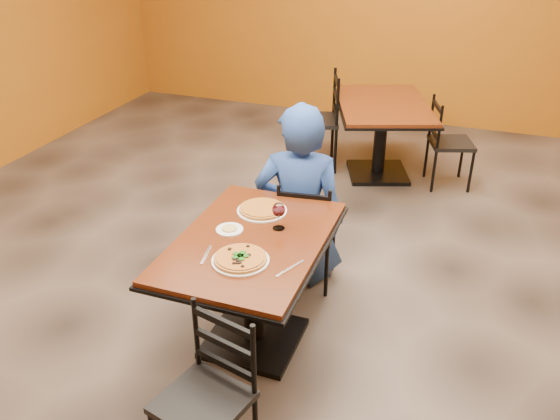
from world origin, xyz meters
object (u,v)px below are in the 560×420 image
at_px(chair_main_far, 307,231).
at_px(wine_glass, 279,215).
at_px(chair_second_left, 315,121).
at_px(pizza_far, 262,208).
at_px(diner, 300,193).
at_px(side_plate, 230,230).
at_px(pizza_main, 240,258).
at_px(chair_second_right, 451,144).
at_px(plate_far, 262,211).
at_px(plate_main, 240,260).
at_px(chair_main_near, 203,403).
at_px(table_second, 382,122).
at_px(table_main, 252,267).

height_order(chair_main_far, wine_glass, wine_glass).
relative_size(chair_second_left, pizza_far, 3.49).
height_order(diner, pizza_far, diner).
height_order(chair_second_left, side_plate, chair_second_left).
distance_m(pizza_main, wine_glass, 0.41).
distance_m(chair_second_right, pizza_main, 3.14).
bearing_deg(chair_main_far, pizza_main, 78.77).
relative_size(plate_far, side_plate, 1.94).
xyz_separation_m(chair_main_far, chair_second_right, (0.79, 2.01, 0.01)).
bearing_deg(diner, side_plate, 66.11).
bearing_deg(diner, pizza_main, 79.49).
bearing_deg(wine_glass, chair_second_right, 73.11).
height_order(plate_main, side_plate, same).
bearing_deg(side_plate, chair_main_near, -73.48).
relative_size(chair_second_right, pizza_main, 2.99).
bearing_deg(plate_main, chair_second_left, 99.19).
height_order(chair_main_near, wine_glass, wine_glass).
xyz_separation_m(table_second, chair_main_far, (-0.12, -2.01, -0.15)).
bearing_deg(chair_second_left, pizza_main, -10.57).
relative_size(pizza_main, pizza_far, 1.01).
height_order(chair_main_near, plate_far, chair_main_near).
height_order(chair_second_left, pizza_main, chair_second_left).
bearing_deg(table_main, plate_far, 100.94).
height_order(table_main, pizza_main, pizza_main).
height_order(side_plate, wine_glass, wine_glass).
bearing_deg(chair_second_left, pizza_far, -10.74).
bearing_deg(chair_main_near, pizza_far, 112.90).
relative_size(chair_second_right, diner, 0.65).
xyz_separation_m(table_main, plate_main, (0.04, -0.24, 0.20)).
relative_size(table_main, plate_main, 3.97).
bearing_deg(chair_second_left, chair_main_near, -10.82).
bearing_deg(chair_main_near, table_second, 102.63).
height_order(pizza_main, plate_far, pizza_main).
bearing_deg(plate_main, side_plate, 124.23).
bearing_deg(chair_main_far, chair_second_right, -118.90).
bearing_deg(chair_main_far, chair_main_near, 83.54).
bearing_deg(table_main, chair_second_right, 72.00).
distance_m(plate_far, pizza_far, 0.02).
bearing_deg(chair_main_near, diner, 107.69).
distance_m(chair_second_left, diner, 2.00).
distance_m(plate_main, wine_glass, 0.41).
distance_m(table_main, pizza_main, 0.32).
relative_size(table_main, chair_main_near, 1.48).
height_order(table_second, side_plate, side_plate).
height_order(plate_far, side_plate, same).
height_order(table_main, diner, diner).
xyz_separation_m(table_main, diner, (0.02, 0.82, 0.10)).
xyz_separation_m(plate_main, pizza_main, (0.00, 0.00, 0.02)).
distance_m(chair_second_left, wine_glass, 2.68).
distance_m(chair_main_far, side_plate, 0.83).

